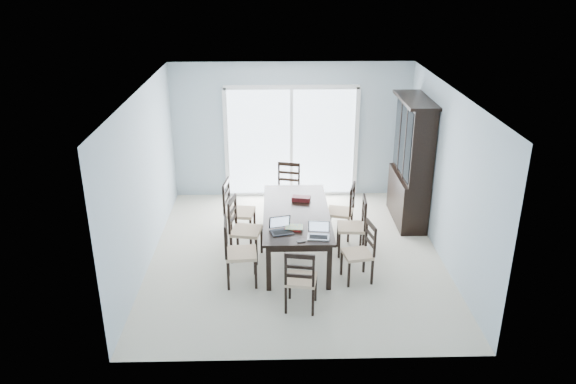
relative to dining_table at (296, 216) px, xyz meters
name	(u,v)px	position (x,y,z in m)	size (l,w,h in m)	color
floor	(296,255)	(0.00, 0.00, -0.67)	(5.00, 5.00, 0.00)	beige
ceiling	(297,91)	(0.00, 0.00, 1.93)	(5.00, 5.00, 0.00)	white
back_wall	(291,131)	(0.00, 2.50, 0.63)	(4.50, 0.02, 2.60)	#A1B4C0
wall_left	(144,179)	(-2.25, 0.00, 0.63)	(0.02, 5.00, 2.60)	#A1B4C0
wall_right	(447,177)	(2.25, 0.00, 0.63)	(0.02, 5.00, 2.60)	#A1B4C0
balcony	(290,178)	(0.00, 3.50, -0.72)	(4.50, 2.00, 0.10)	gray
railing	(289,138)	(0.00, 4.50, -0.12)	(4.50, 0.06, 1.10)	#99999E
dining_table	(296,216)	(0.00, 0.00, 0.00)	(1.00, 2.20, 0.75)	black
china_hutch	(411,163)	(2.02, 1.25, 0.40)	(0.50, 1.38, 2.20)	black
sliding_door	(291,142)	(0.00, 2.48, 0.41)	(2.52, 0.05, 2.18)	silver
chair_left_near	(234,245)	(-0.90, -0.79, -0.07)	(0.47, 0.46, 1.14)	black
chair_left_mid	(240,222)	(-0.86, -0.05, -0.07)	(0.51, 0.50, 1.14)	black
chair_left_far	(234,204)	(-1.00, 0.60, -0.05)	(0.51, 0.50, 1.18)	black
chair_right_near	(363,246)	(0.93, -0.74, -0.13)	(0.46, 0.45, 1.02)	black
chair_right_mid	(357,220)	(0.95, 0.07, -0.10)	(0.44, 0.43, 1.08)	black
chair_right_far	(346,205)	(0.84, 0.62, -0.10)	(0.51, 0.50, 1.08)	black
chair_end_near	(300,274)	(0.00, -1.52, -0.12)	(0.45, 0.46, 1.04)	black
chair_end_far	(288,184)	(-0.09, 1.60, -0.09)	(0.50, 0.51, 1.09)	black
laptop_dark	(282,229)	(-0.23, -0.71, 0.13)	(0.35, 0.28, 0.21)	black
laptop_silver	(318,234)	(0.27, -0.88, 0.13)	(0.33, 0.25, 0.21)	#BBBBBE
book_stack	(294,228)	(-0.06, -0.60, 0.10)	(0.27, 0.22, 0.04)	maroon
cell_phone	(301,242)	(0.03, -1.00, 0.08)	(0.11, 0.05, 0.01)	black
game_box	(301,199)	(0.09, 0.42, 0.11)	(0.29, 0.14, 0.07)	#4F140F
hot_tub	(257,154)	(-0.70, 3.61, -0.20)	(2.14, 2.00, 0.93)	maroon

